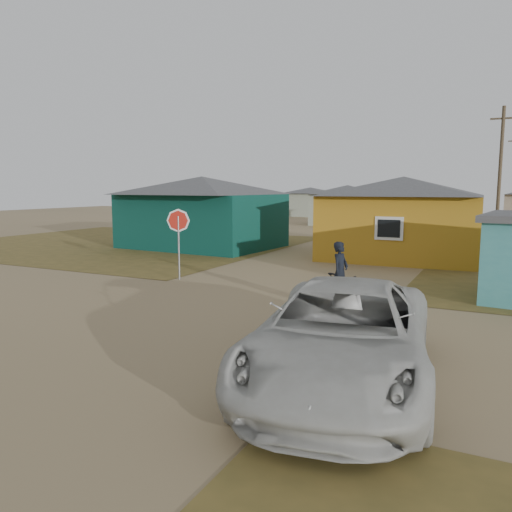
# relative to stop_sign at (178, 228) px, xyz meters

# --- Properties ---
(ground) EXTENTS (120.00, 120.00, 0.00)m
(ground) POSITION_rel_stop_sign_xyz_m (3.76, -4.46, -1.91)
(ground) COLOR #8F7852
(grass_nw) EXTENTS (20.00, 18.00, 0.00)m
(grass_nw) POSITION_rel_stop_sign_xyz_m (-10.24, 8.54, -1.90)
(grass_nw) COLOR brown
(grass_nw) RESTS_ON ground
(house_teal) EXTENTS (8.93, 7.08, 4.00)m
(house_teal) POSITION_rel_stop_sign_xyz_m (-4.74, 9.04, 0.14)
(house_teal) COLOR #09362E
(house_teal) RESTS_ON ground
(house_yellow) EXTENTS (7.72, 6.76, 3.90)m
(house_yellow) POSITION_rel_stop_sign_xyz_m (6.26, 9.53, 0.09)
(house_yellow) COLOR #B7801C
(house_yellow) RESTS_ON ground
(house_pale_west) EXTENTS (7.04, 6.15, 3.60)m
(house_pale_west) POSITION_rel_stop_sign_xyz_m (-2.24, 29.54, -0.05)
(house_pale_west) COLOR gray
(house_pale_west) RESTS_ON ground
(house_pale_north) EXTENTS (6.28, 5.81, 3.40)m
(house_pale_north) POSITION_rel_stop_sign_xyz_m (-10.24, 41.54, -0.16)
(house_pale_north) COLOR gray
(house_pale_north) RESTS_ON ground
(utility_pole_near) EXTENTS (1.40, 0.20, 8.00)m
(utility_pole_near) POSITION_rel_stop_sign_xyz_m (10.26, 17.54, 2.23)
(utility_pole_near) COLOR #4E402F
(utility_pole_near) RESTS_ON ground
(stop_sign) EXTENTS (0.85, 0.07, 2.61)m
(stop_sign) POSITION_rel_stop_sign_xyz_m (0.00, 0.00, 0.00)
(stop_sign) COLOR gray
(stop_sign) RESTS_ON ground
(cyclist) EXTENTS (1.74, 0.77, 1.90)m
(cyclist) POSITION_rel_stop_sign_xyz_m (6.65, -1.79, -1.22)
(cyclist) COLOR black
(cyclist) RESTS_ON ground
(vehicle) EXTENTS (3.80, 6.58, 1.72)m
(vehicle) POSITION_rel_stop_sign_xyz_m (8.25, -6.88, -1.05)
(vehicle) COLOR #B6B6B2
(vehicle) RESTS_ON ground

